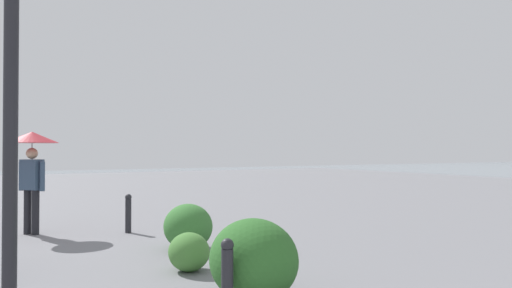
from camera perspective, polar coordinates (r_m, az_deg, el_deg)
lamppost at (r=5.39m, az=-27.98°, el=12.17°), size 0.98×0.28×4.33m
pedestrian at (r=10.15m, az=-25.94°, el=-1.04°), size 1.00×1.00×2.03m
bollard_near at (r=4.72m, az=-3.57°, el=-16.05°), size 0.13×0.13×0.79m
bollard_mid at (r=9.74m, az=-15.50°, el=-8.15°), size 0.13×0.13×0.78m
shrub_low at (r=6.55m, az=-8.28°, el=-13.05°), size 0.62×0.56×0.53m
shrub_round at (r=7.92m, az=-8.39°, el=-10.07°), size 0.89×0.81×0.76m
shrub_wide at (r=5.21m, az=-0.30°, el=-14.12°), size 1.06×0.96×0.90m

